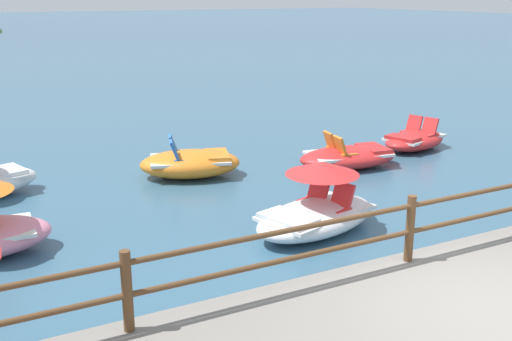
{
  "coord_description": "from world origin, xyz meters",
  "views": [
    {
      "loc": [
        -5.54,
        -4.45,
        3.99
      ],
      "look_at": [
        -0.58,
        5.0,
        0.9
      ],
      "focal_mm": 43.24,
      "sensor_mm": 36.0,
      "label": 1
    }
  ],
  "objects_px": {
    "pedal_boat_2": "(414,140)",
    "pedal_boat_4": "(317,209)",
    "pedal_boat_3": "(349,156)",
    "pedal_boat_6": "(191,163)"
  },
  "relations": [
    {
      "from": "pedal_boat_3",
      "to": "pedal_boat_4",
      "type": "height_order",
      "value": "pedal_boat_4"
    },
    {
      "from": "pedal_boat_2",
      "to": "pedal_boat_4",
      "type": "relative_size",
      "value": 0.83
    },
    {
      "from": "pedal_boat_2",
      "to": "pedal_boat_4",
      "type": "bearing_deg",
      "value": -145.95
    },
    {
      "from": "pedal_boat_2",
      "to": "pedal_boat_3",
      "type": "xyz_separation_m",
      "value": [
        -2.56,
        -0.62,
        0.0
      ]
    },
    {
      "from": "pedal_boat_2",
      "to": "pedal_boat_6",
      "type": "bearing_deg",
      "value": 176.45
    },
    {
      "from": "pedal_boat_2",
      "to": "pedal_boat_4",
      "type": "distance_m",
      "value": 6.63
    },
    {
      "from": "pedal_boat_4",
      "to": "pedal_boat_6",
      "type": "relative_size",
      "value": 1.12
    },
    {
      "from": "pedal_boat_3",
      "to": "pedal_boat_4",
      "type": "bearing_deg",
      "value": -133.46
    },
    {
      "from": "pedal_boat_6",
      "to": "pedal_boat_4",
      "type": "bearing_deg",
      "value": -80.52
    },
    {
      "from": "pedal_boat_2",
      "to": "pedal_boat_4",
      "type": "height_order",
      "value": "pedal_boat_4"
    }
  ]
}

